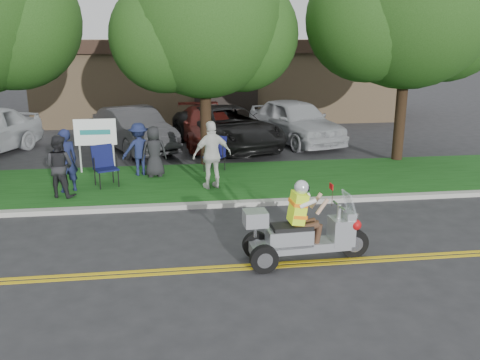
{
  "coord_description": "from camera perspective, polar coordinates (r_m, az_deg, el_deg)",
  "views": [
    {
      "loc": [
        -0.58,
        -9.04,
        4.12
      ],
      "look_at": [
        0.91,
        2.0,
        0.98
      ],
      "focal_mm": 38.0,
      "sensor_mm": 36.0,
      "label": 1
    }
  ],
  "objects": [
    {
      "name": "spectator_chair_a",
      "position": [
        15.5,
        -11.25,
        3.42
      ],
      "size": [
        1.13,
        0.82,
        1.58
      ],
      "primitive_type": "imported",
      "rotation": [
        0.0,
        0.0,
        3.39
      ],
      "color": "#1A2248",
      "rests_on": "grass_verge"
    },
    {
      "name": "tree_mid",
      "position": [
        16.32,
        -3.87,
        16.81
      ],
      "size": [
        5.88,
        4.8,
        7.05
      ],
      "color": "#332114",
      "rests_on": "ground"
    },
    {
      "name": "commercial_building",
      "position": [
        28.22,
        -2.48,
        11.44
      ],
      "size": [
        18.0,
        8.2,
        4.0
      ],
      "color": "#9E7F5B",
      "rests_on": "ground"
    },
    {
      "name": "centerline_far",
      "position": [
        9.57,
        -3.51,
        -9.75
      ],
      "size": [
        60.0,
        0.1,
        0.01
      ],
      "primitive_type": "cube",
      "color": "gold",
      "rests_on": "ground"
    },
    {
      "name": "spectator_chair_b",
      "position": [
        15.25,
        -9.61,
        3.17
      ],
      "size": [
        0.79,
        0.56,
        1.51
      ],
      "primitive_type": "imported",
      "rotation": [
        0.0,
        0.0,
        3.26
      ],
      "color": "black",
      "rests_on": "grass_verge"
    },
    {
      "name": "spectator_adult_mid",
      "position": [
        13.89,
        -19.63,
        1.47
      ],
      "size": [
        0.95,
        0.85,
        1.62
      ],
      "primitive_type": "imported",
      "rotation": [
        0.0,
        0.0,
        2.78
      ],
      "color": "black",
      "rests_on": "grass_verge"
    },
    {
      "name": "spectator_adult_left",
      "position": [
        14.27,
        -18.98,
        2.08
      ],
      "size": [
        0.74,
        0.65,
        1.71
      ],
      "primitive_type": "imported",
      "rotation": [
        0.0,
        0.0,
        3.63
      ],
      "color": "#191F46",
      "rests_on": "grass_verge"
    },
    {
      "name": "grass_verge",
      "position": [
        14.82,
        -5.15,
        -0.24
      ],
      "size": [
        60.0,
        4.0,
        0.1
      ],
      "primitive_type": "cube",
      "color": "#154512",
      "rests_on": "ground"
    },
    {
      "name": "curb",
      "position": [
        12.77,
        -4.69,
        -2.85
      ],
      "size": [
        60.0,
        0.25,
        0.12
      ],
      "primitive_type": "cube",
      "color": "#A8A89E",
      "rests_on": "ground"
    },
    {
      "name": "lawn_chair_a",
      "position": [
        15.8,
        -2.68,
        3.24
      ],
      "size": [
        0.79,
        0.8,
        1.07
      ],
      "rotation": [
        0.0,
        0.0,
        -0.6
      ],
      "color": "black",
      "rests_on": "grass_verge"
    },
    {
      "name": "parked_car_left",
      "position": [
        19.53,
        -11.8,
        5.61
      ],
      "size": [
        3.56,
        5.09,
        1.59
      ],
      "primitive_type": "imported",
      "rotation": [
        0.0,
        0.0,
        0.43
      ],
      "color": "#302F32",
      "rests_on": "ground"
    },
    {
      "name": "lawn_chair_b",
      "position": [
        14.66,
        -15.0,
        1.87
      ],
      "size": [
        0.79,
        0.8,
        1.13
      ],
      "rotation": [
        0.0,
        0.0,
        0.41
      ],
      "color": "black",
      "rests_on": "grass_verge"
    },
    {
      "name": "ground",
      "position": [
        9.96,
        -3.69,
        -8.75
      ],
      "size": [
        120.0,
        120.0,
        0.0
      ],
      "primitive_type": "plane",
      "color": "#28282B",
      "rests_on": "ground"
    },
    {
      "name": "business_sign",
      "position": [
        16.07,
        -15.92,
        4.87
      ],
      "size": [
        1.25,
        0.06,
        1.75
      ],
      "color": "silver",
      "rests_on": "ground"
    },
    {
      "name": "trike_scooter",
      "position": [
        9.66,
        6.92,
        -6.0
      ],
      "size": [
        2.46,
        0.84,
        1.61
      ],
      "rotation": [
        0.0,
        0.0,
        0.06
      ],
      "color": "black",
      "rests_on": "ground"
    },
    {
      "name": "spectator_adult_right",
      "position": [
        13.83,
        -3.15,
        2.83
      ],
      "size": [
        1.17,
        0.73,
        1.86
      ],
      "primitive_type": "imported",
      "rotation": [
        0.0,
        0.0,
        3.41
      ],
      "color": "silver",
      "rests_on": "grass_verge"
    },
    {
      "name": "parked_car_mid",
      "position": [
        19.51,
        -1.47,
        5.91
      ],
      "size": [
        4.41,
        6.24,
        1.58
      ],
      "primitive_type": "imported",
      "rotation": [
        0.0,
        0.0,
        0.35
      ],
      "color": "black",
      "rests_on": "ground"
    },
    {
      "name": "parked_car_far_right",
      "position": [
        20.63,
        6.21,
        6.61
      ],
      "size": [
        3.52,
        5.54,
        1.76
      ],
      "primitive_type": "imported",
      "rotation": [
        0.0,
        0.0,
        0.3
      ],
      "color": "#ACAFB4",
      "rests_on": "ground"
    },
    {
      "name": "tree_right",
      "position": [
        17.83,
        18.64,
        17.88
      ],
      "size": [
        6.86,
        5.6,
        8.07
      ],
      "color": "#332114",
      "rests_on": "ground"
    },
    {
      "name": "centerline_near",
      "position": [
        9.43,
        -3.43,
        -10.16
      ],
      "size": [
        60.0,
        0.1,
        0.01
      ],
      "primitive_type": "cube",
      "color": "gold",
      "rests_on": "ground"
    },
    {
      "name": "parked_car_right",
      "position": [
        20.21,
        -3.68,
        6.03
      ],
      "size": [
        2.51,
        5.16,
        1.45
      ],
      "primitive_type": "imported",
      "rotation": [
        0.0,
        0.0,
        0.1
      ],
      "color": "#551814",
      "rests_on": "ground"
    }
  ]
}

